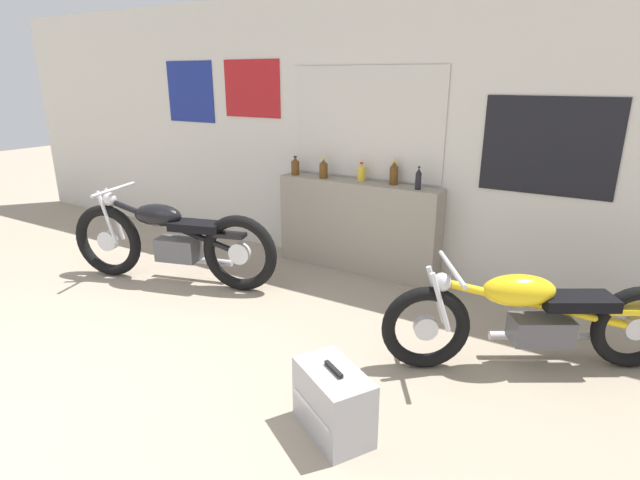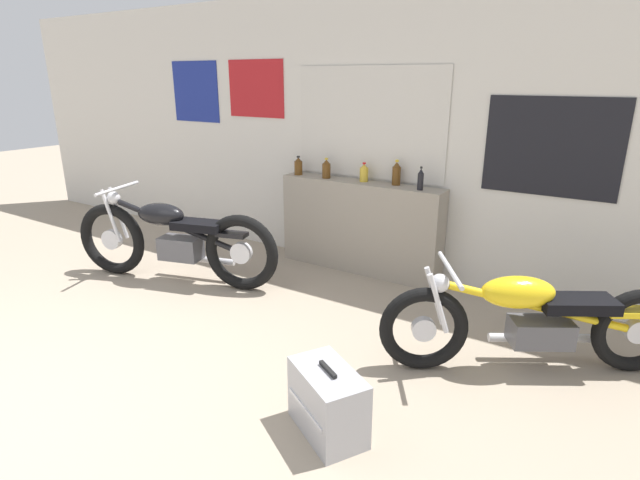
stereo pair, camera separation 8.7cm
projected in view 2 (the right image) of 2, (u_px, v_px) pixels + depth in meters
name	position (u px, v px, depth m)	size (l,w,h in m)	color
wall_back	(320.00, 132.00, 5.39)	(10.00, 0.07, 2.80)	silver
sill_counter	(360.00, 227.00, 5.23)	(1.77, 0.28, 0.96)	gray
bottle_leftmost	(298.00, 166.00, 5.42)	(0.09, 0.09, 0.20)	#5B3814
bottle_left_center	(326.00, 169.00, 5.23)	(0.09, 0.09, 0.21)	#5B3814
bottle_center	(364.00, 173.00, 5.07)	(0.09, 0.09, 0.19)	gold
bottle_right_center	(396.00, 174.00, 4.89)	(0.08, 0.08, 0.25)	#5B3814
bottle_rightmost	(421.00, 180.00, 4.68)	(0.06, 0.06, 0.22)	black
motorcycle_yellow	(531.00, 320.00, 3.43)	(1.83, 1.18, 0.77)	black
motorcycle_black	(174.00, 240.00, 4.95)	(2.16, 0.83, 0.94)	black
hard_case_silver	(328.00, 402.00, 2.86)	(0.58, 0.50, 0.43)	#9E9EA3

